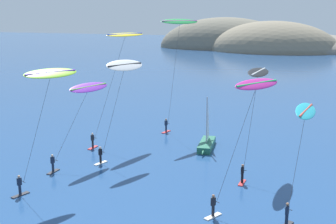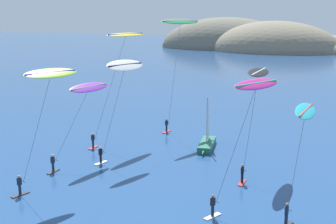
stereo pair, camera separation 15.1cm
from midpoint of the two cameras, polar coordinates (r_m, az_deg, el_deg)
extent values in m
ellipsoid|color=slate|center=(195.87, 17.17, 8.10)|extent=(59.92, 54.74, 14.53)
ellipsoid|color=#7A705B|center=(184.47, 13.91, 8.04)|extent=(54.02, 40.88, 24.94)
ellipsoid|color=#6B6656|center=(197.77, 7.65, 8.59)|extent=(62.52, 37.26, 27.85)
cube|color=#23664C|center=(46.08, 5.16, -4.44)|extent=(2.23, 4.97, 0.70)
cone|color=#23664C|center=(43.81, 4.71, -5.34)|extent=(1.04, 2.24, 0.67)
cylinder|color=#B2B2B7|center=(45.03, 5.18, -1.08)|extent=(0.12, 0.12, 5.00)
pyramid|color=white|center=(45.94, 5.33, -1.03)|extent=(0.40, 1.79, 4.25)
cylinder|color=#A5A5AD|center=(46.48, 5.28, -3.52)|extent=(0.40, 1.79, 0.08)
cube|color=red|center=(52.14, -0.35, -2.70)|extent=(0.65, 1.55, 0.08)
cylinder|color=#192338|center=(52.02, -0.35, -2.23)|extent=(0.22, 0.22, 0.80)
cube|color=#192338|center=(51.84, -0.35, -1.48)|extent=(0.31, 0.39, 0.60)
sphere|color=#9E7051|center=(51.74, -0.35, -1.03)|extent=(0.22, 0.22, 0.22)
cylinder|color=black|center=(52.11, -0.07, -1.55)|extent=(0.52, 0.25, 0.04)
ellipsoid|color=green|center=(51.92, 1.54, 12.17)|extent=(3.44, 6.25, 0.77)
cylinder|color=#D660B7|center=(51.92, 1.54, 12.22)|extent=(2.41, 5.58, 0.16)
cylinder|color=#333338|center=(51.64, 0.72, 5.24)|extent=(0.79, 1.88, 12.25)
cube|color=#2D2D33|center=(36.24, -19.48, -10.55)|extent=(0.73, 1.55, 0.08)
cylinder|color=#192338|center=(36.07, -19.53, -9.90)|extent=(0.22, 0.22, 0.80)
cube|color=#192338|center=(35.82, -19.62, -8.87)|extent=(0.31, 0.39, 0.60)
sphere|color=tan|center=(35.67, -19.67, -8.24)|extent=(0.22, 0.22, 0.22)
cylinder|color=black|center=(35.99, -19.09, -8.92)|extent=(0.52, 0.24, 0.04)
ellipsoid|color=#8CD12D|center=(35.24, -15.69, 5.08)|extent=(3.12, 4.91, 0.80)
cylinder|color=#722DD1|center=(35.24, -15.70, 5.17)|extent=(1.83, 4.20, 0.16)
cylinder|color=#333338|center=(35.35, -17.40, -2.07)|extent=(1.16, 2.81, 8.36)
cube|color=#2D2D33|center=(40.44, -15.39, -7.81)|extent=(0.44, 1.51, 0.08)
cylinder|color=#192338|center=(40.29, -15.42, -7.22)|extent=(0.22, 0.22, 0.80)
cube|color=#192338|center=(40.06, -15.48, -6.28)|extent=(0.25, 0.37, 0.60)
sphere|color=beige|center=(39.93, -15.52, -5.71)|extent=(0.22, 0.22, 0.22)
cylinder|color=black|center=(40.32, -15.10, -6.31)|extent=(0.55, 0.13, 0.04)
ellipsoid|color=purple|center=(42.06, -10.75, 3.31)|extent=(2.14, 5.28, 0.86)
cylinder|color=#7ACC42|center=(42.05, -10.75, 3.37)|extent=(0.97, 4.83, 0.16)
cylinder|color=#333338|center=(41.03, -12.87, -1.47)|extent=(0.83, 4.74, 6.04)
cube|color=silver|center=(41.76, -9.20, -6.84)|extent=(0.74, 1.55, 0.08)
cylinder|color=black|center=(41.61, -9.22, -6.27)|extent=(0.22, 0.22, 0.80)
cube|color=black|center=(41.39, -9.26, -5.35)|extent=(0.29, 0.38, 0.60)
sphere|color=beige|center=(41.26, -9.28, -4.80)|extent=(0.22, 0.22, 0.22)
cylinder|color=black|center=(41.64, -8.88, -5.40)|extent=(0.54, 0.20, 0.04)
ellipsoid|color=white|center=(41.96, -5.96, 6.31)|extent=(2.85, 4.90, 1.13)
cylinder|color=black|center=(41.95, -5.96, 6.38)|extent=(1.49, 4.27, 0.16)
cylinder|color=#333338|center=(41.58, -7.41, 0.41)|extent=(0.98, 3.04, 8.12)
cube|color=silver|center=(31.05, 5.96, -13.88)|extent=(0.99, 1.53, 0.08)
cylinder|color=black|center=(30.86, 5.98, -13.15)|extent=(0.22, 0.22, 0.80)
cube|color=black|center=(30.56, 6.01, -11.97)|extent=(0.33, 0.39, 0.60)
sphere|color=#9E7051|center=(30.39, 6.03, -11.25)|extent=(0.22, 0.22, 0.22)
cylinder|color=black|center=(30.84, 6.46, -11.98)|extent=(0.51, 0.27, 0.04)
ellipsoid|color=#D62D9E|center=(31.52, 11.83, 3.73)|extent=(3.05, 4.83, 0.79)
cylinder|color=#28D160|center=(31.51, 11.84, 3.82)|extent=(2.15, 4.23, 0.16)
cylinder|color=#333338|center=(30.87, 9.20, -4.13)|extent=(1.79, 3.67, 7.98)
cube|color=red|center=(46.64, -10.23, -4.78)|extent=(0.42, 1.51, 0.08)
cylinder|color=black|center=(46.51, -10.25, -4.26)|extent=(0.22, 0.22, 0.80)
cube|color=black|center=(46.32, -10.29, -3.43)|extent=(0.27, 0.37, 0.60)
sphere|color=beige|center=(46.20, -10.31, -2.93)|extent=(0.22, 0.22, 0.22)
cylinder|color=black|center=(46.58, -9.97, -3.48)|extent=(0.55, 0.15, 0.04)
ellipsoid|color=yellow|center=(48.75, -5.88, 10.38)|extent=(2.45, 6.29, 0.52)
cylinder|color=#1432E0|center=(48.75, -5.88, 10.44)|extent=(1.38, 5.77, 0.16)
cylinder|color=#333338|center=(47.30, -7.89, 3.55)|extent=(1.16, 5.32, 10.82)
cylinder|color=#192338|center=(30.57, 15.62, -13.84)|extent=(0.22, 0.22, 0.80)
cube|color=#192338|center=(30.27, 15.70, -12.65)|extent=(0.23, 0.36, 0.60)
sphere|color=#9E7051|center=(30.10, 15.75, -11.92)|extent=(0.22, 0.22, 0.22)
cylinder|color=black|center=(30.63, 15.84, -12.59)|extent=(0.55, 0.09, 0.04)
ellipsoid|color=#23B2C6|center=(32.44, 18.05, 0.15)|extent=(1.68, 4.99, 0.89)
cylinder|color=#DB4C38|center=(32.43, 18.05, 0.23)|extent=(0.55, 4.65, 0.16)
cylinder|color=#333338|center=(31.35, 16.98, -6.13)|extent=(0.37, 4.00, 6.05)
cube|color=red|center=(37.11, 9.87, -9.42)|extent=(0.43, 1.51, 0.08)
cylinder|color=black|center=(36.95, 9.90, -8.78)|extent=(0.22, 0.22, 0.80)
cube|color=black|center=(36.70, 9.94, -7.77)|extent=(0.20, 0.34, 0.60)
sphere|color=#9E7051|center=(36.56, 9.97, -7.15)|extent=(0.22, 0.22, 0.22)
cylinder|color=black|center=(37.06, 10.07, -7.76)|extent=(0.55, 0.05, 0.04)
ellipsoid|color=black|center=(39.17, 12.05, 5.30)|extent=(1.58, 5.81, 0.63)
cylinder|color=white|center=(39.17, 12.05, 5.37)|extent=(0.24, 5.50, 0.16)
cylinder|color=#333338|center=(37.88, 11.09, -1.12)|extent=(0.08, 4.23, 7.89)
camera|label=1|loc=(0.08, -90.12, -0.03)|focal=45.00mm
camera|label=2|loc=(0.08, 89.88, 0.03)|focal=45.00mm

